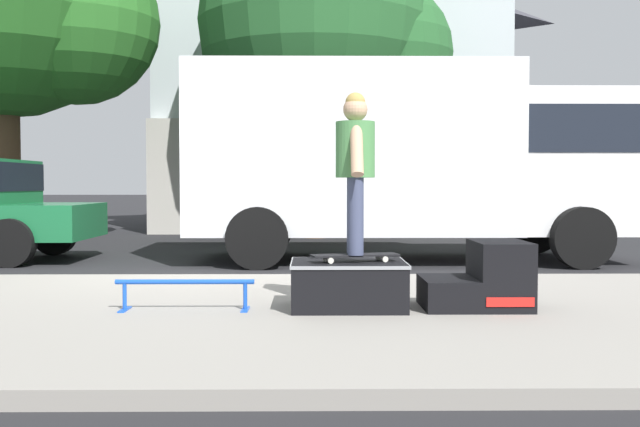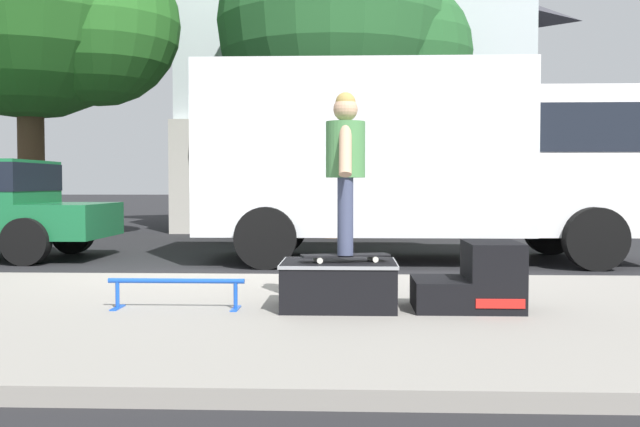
{
  "view_description": "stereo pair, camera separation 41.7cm",
  "coord_description": "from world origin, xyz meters",
  "px_view_note": "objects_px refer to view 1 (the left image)",
  "views": [
    {
      "loc": [
        1.88,
        -9.39,
        1.23
      ],
      "look_at": [
        1.97,
        -1.28,
        0.9
      ],
      "focal_mm": 40.81,
      "sensor_mm": 36.0,
      "label": 1
    },
    {
      "loc": [
        2.3,
        -9.38,
        1.23
      ],
      "look_at": [
        1.97,
        -1.28,
        0.9
      ],
      "focal_mm": 40.81,
      "sensor_mm": 36.0,
      "label": 2
    }
  ],
  "objects_px": {
    "grind_rail": "(185,288)",
    "skateboard": "(355,255)",
    "skate_box": "(348,283)",
    "kicker_ramp": "(484,280)",
    "skater_kid": "(355,159)",
    "street_tree_neighbour": "(328,32)",
    "box_truck": "(411,154)"
  },
  "relations": [
    {
      "from": "skater_kid",
      "to": "street_tree_neighbour",
      "type": "distance_m",
      "value": 10.55
    },
    {
      "from": "street_tree_neighbour",
      "to": "grind_rail",
      "type": "bearing_deg",
      "value": -98.26
    },
    {
      "from": "kicker_ramp",
      "to": "street_tree_neighbour",
      "type": "height_order",
      "value": "street_tree_neighbour"
    },
    {
      "from": "skate_box",
      "to": "skater_kid",
      "type": "height_order",
      "value": "skater_kid"
    },
    {
      "from": "grind_rail",
      "to": "skateboard",
      "type": "bearing_deg",
      "value": 2.3
    },
    {
      "from": "grind_rail",
      "to": "skater_kid",
      "type": "xyz_separation_m",
      "value": [
        1.5,
        0.06,
        1.13
      ]
    },
    {
      "from": "kicker_ramp",
      "to": "street_tree_neighbour",
      "type": "xyz_separation_m",
      "value": [
        -1.19,
        10.02,
        4.27
      ]
    },
    {
      "from": "kicker_ramp",
      "to": "box_truck",
      "type": "xyz_separation_m",
      "value": [
        0.04,
        5.13,
        1.33
      ]
    },
    {
      "from": "street_tree_neighbour",
      "to": "skater_kid",
      "type": "bearing_deg",
      "value": -89.82
    },
    {
      "from": "box_truck",
      "to": "street_tree_neighbour",
      "type": "height_order",
      "value": "street_tree_neighbour"
    },
    {
      "from": "grind_rail",
      "to": "skateboard",
      "type": "distance_m",
      "value": 1.53
    },
    {
      "from": "grind_rail",
      "to": "skater_kid",
      "type": "distance_m",
      "value": 1.88
    },
    {
      "from": "grind_rail",
      "to": "skateboard",
      "type": "xyz_separation_m",
      "value": [
        1.5,
        0.06,
        0.28
      ]
    },
    {
      "from": "kicker_ramp",
      "to": "grind_rail",
      "type": "bearing_deg",
      "value": -177.89
    },
    {
      "from": "box_truck",
      "to": "street_tree_neighbour",
      "type": "bearing_deg",
      "value": 104.1
    },
    {
      "from": "kicker_ramp",
      "to": "grind_rail",
      "type": "xyz_separation_m",
      "value": [
        -2.66,
        -0.1,
        -0.05
      ]
    },
    {
      "from": "skate_box",
      "to": "skater_kid",
      "type": "bearing_deg",
      "value": -32.84
    },
    {
      "from": "kicker_ramp",
      "to": "street_tree_neighbour",
      "type": "distance_m",
      "value": 10.95
    },
    {
      "from": "skate_box",
      "to": "street_tree_neighbour",
      "type": "height_order",
      "value": "street_tree_neighbour"
    },
    {
      "from": "skateboard",
      "to": "grind_rail",
      "type": "bearing_deg",
      "value": -177.7
    },
    {
      "from": "kicker_ramp",
      "to": "skateboard",
      "type": "xyz_separation_m",
      "value": [
        -1.16,
        -0.04,
        0.23
      ]
    },
    {
      "from": "skate_box",
      "to": "kicker_ramp",
      "type": "height_order",
      "value": "kicker_ramp"
    },
    {
      "from": "skate_box",
      "to": "kicker_ramp",
      "type": "bearing_deg",
      "value": -0.02
    },
    {
      "from": "skateboard",
      "to": "street_tree_neighbour",
      "type": "bearing_deg",
      "value": 90.18
    },
    {
      "from": "skate_box",
      "to": "street_tree_neighbour",
      "type": "distance_m",
      "value": 10.9
    },
    {
      "from": "skater_kid",
      "to": "street_tree_neighbour",
      "type": "bearing_deg",
      "value": 90.18
    },
    {
      "from": "skater_kid",
      "to": "street_tree_neighbour",
      "type": "height_order",
      "value": "street_tree_neighbour"
    },
    {
      "from": "box_truck",
      "to": "street_tree_neighbour",
      "type": "xyz_separation_m",
      "value": [
        -1.23,
        4.89,
        2.93
      ]
    },
    {
      "from": "street_tree_neighbour",
      "to": "skateboard",
      "type": "bearing_deg",
      "value": -89.82
    },
    {
      "from": "skater_kid",
      "to": "box_truck",
      "type": "distance_m",
      "value": 5.31
    },
    {
      "from": "skate_box",
      "to": "kicker_ramp",
      "type": "xyz_separation_m",
      "value": [
        1.21,
        -0.0,
        0.02
      ]
    },
    {
      "from": "grind_rail",
      "to": "street_tree_neighbour",
      "type": "xyz_separation_m",
      "value": [
        1.47,
        10.12,
        4.32
      ]
    }
  ]
}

